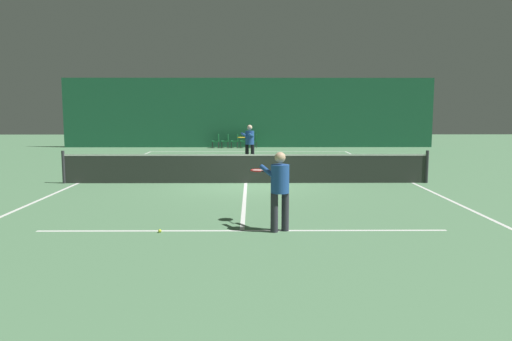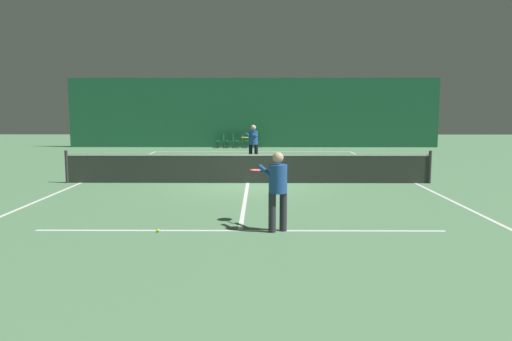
{
  "view_description": "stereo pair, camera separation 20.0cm",
  "coord_description": "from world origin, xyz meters",
  "px_view_note": "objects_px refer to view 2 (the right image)",
  "views": [
    {
      "loc": [
        0.2,
        -16.19,
        2.46
      ],
      "look_at": [
        0.3,
        -3.95,
        0.91
      ],
      "focal_mm": 35.0,
      "sensor_mm": 36.0,
      "label": 1
    },
    {
      "loc": [
        0.4,
        -16.19,
        2.46
      ],
      "look_at": [
        0.3,
        -3.95,
        0.91
      ],
      "focal_mm": 35.0,
      "sensor_mm": 36.0,
      "label": 2
    }
  ],
  "objects_px": {
    "player_far": "(253,141)",
    "tennis_ball": "(158,231)",
    "courtside_chair_2": "(241,140)",
    "courtside_chair_4": "(259,140)",
    "player_near": "(277,185)",
    "courtside_chair_3": "(250,140)",
    "courtside_chair_0": "(222,140)",
    "tennis_net": "(248,168)",
    "courtside_chair_1": "(231,140)"
  },
  "relations": [
    {
      "from": "courtside_chair_1",
      "to": "courtside_chair_3",
      "type": "bearing_deg",
      "value": 90.0
    },
    {
      "from": "tennis_net",
      "to": "courtside_chair_2",
      "type": "height_order",
      "value": "tennis_net"
    },
    {
      "from": "courtside_chair_1",
      "to": "courtside_chair_4",
      "type": "relative_size",
      "value": 1.0
    },
    {
      "from": "player_near",
      "to": "player_far",
      "type": "xyz_separation_m",
      "value": [
        -0.64,
        12.35,
        0.06
      ]
    },
    {
      "from": "player_near",
      "to": "courtside_chair_2",
      "type": "bearing_deg",
      "value": -21.74
    },
    {
      "from": "courtside_chair_2",
      "to": "courtside_chair_3",
      "type": "relative_size",
      "value": 1.0
    },
    {
      "from": "tennis_net",
      "to": "courtside_chair_2",
      "type": "relative_size",
      "value": 14.29
    },
    {
      "from": "courtside_chair_4",
      "to": "courtside_chair_1",
      "type": "bearing_deg",
      "value": -90.0
    },
    {
      "from": "player_far",
      "to": "courtside_chair_1",
      "type": "distance_m",
      "value": 8.66
    },
    {
      "from": "player_near",
      "to": "courtside_chair_2",
      "type": "height_order",
      "value": "player_near"
    },
    {
      "from": "tennis_net",
      "to": "courtside_chair_0",
      "type": "xyz_separation_m",
      "value": [
        -1.96,
        14.46,
        -0.03
      ]
    },
    {
      "from": "courtside_chair_0",
      "to": "courtside_chair_3",
      "type": "xyz_separation_m",
      "value": [
        1.75,
        0.0,
        0.0
      ]
    },
    {
      "from": "courtside_chair_2",
      "to": "tennis_ball",
      "type": "height_order",
      "value": "courtside_chair_2"
    },
    {
      "from": "player_near",
      "to": "courtside_chair_1",
      "type": "height_order",
      "value": "player_near"
    },
    {
      "from": "tennis_net",
      "to": "tennis_ball",
      "type": "bearing_deg",
      "value": -104.01
    },
    {
      "from": "player_near",
      "to": "courtside_chair_2",
      "type": "distance_m",
      "value": 20.93
    },
    {
      "from": "courtside_chair_3",
      "to": "courtside_chair_4",
      "type": "distance_m",
      "value": 0.58
    },
    {
      "from": "player_near",
      "to": "player_far",
      "type": "bearing_deg",
      "value": -22.96
    },
    {
      "from": "player_far",
      "to": "tennis_ball",
      "type": "bearing_deg",
      "value": 12.72
    },
    {
      "from": "player_far",
      "to": "courtside_chair_0",
      "type": "distance_m",
      "value": 8.78
    },
    {
      "from": "tennis_net",
      "to": "courtside_chair_1",
      "type": "height_order",
      "value": "tennis_net"
    },
    {
      "from": "courtside_chair_2",
      "to": "courtside_chair_4",
      "type": "xyz_separation_m",
      "value": [
        1.17,
        0.0,
        0.0
      ]
    },
    {
      "from": "courtside_chair_1",
      "to": "courtside_chair_3",
      "type": "xyz_separation_m",
      "value": [
        1.17,
        0.0,
        0.0
      ]
    },
    {
      "from": "player_far",
      "to": "courtside_chair_2",
      "type": "xyz_separation_m",
      "value": [
        -0.89,
        8.52,
        -0.51
      ]
    },
    {
      "from": "player_near",
      "to": "courtside_chair_0",
      "type": "distance_m",
      "value": 21.05
    },
    {
      "from": "tennis_net",
      "to": "player_far",
      "type": "height_order",
      "value": "player_far"
    },
    {
      "from": "player_far",
      "to": "courtside_chair_4",
      "type": "relative_size",
      "value": 2.03
    },
    {
      "from": "player_far",
      "to": "courtside_chair_2",
      "type": "height_order",
      "value": "player_far"
    },
    {
      "from": "player_far",
      "to": "courtside_chair_3",
      "type": "bearing_deg",
      "value": -157.37
    },
    {
      "from": "courtside_chair_1",
      "to": "courtside_chair_3",
      "type": "relative_size",
      "value": 1.0
    },
    {
      "from": "tennis_net",
      "to": "courtside_chair_2",
      "type": "bearing_deg",
      "value": 93.14
    },
    {
      "from": "courtside_chair_1",
      "to": "courtside_chair_2",
      "type": "relative_size",
      "value": 1.0
    },
    {
      "from": "courtside_chair_3",
      "to": "tennis_ball",
      "type": "xyz_separation_m",
      "value": [
        -1.42,
        -20.99,
        -0.45
      ]
    },
    {
      "from": "courtside_chair_3",
      "to": "tennis_ball",
      "type": "relative_size",
      "value": 12.73
    },
    {
      "from": "tennis_net",
      "to": "courtside_chair_4",
      "type": "xyz_separation_m",
      "value": [
        0.37,
        14.46,
        -0.03
      ]
    },
    {
      "from": "tennis_net",
      "to": "player_near",
      "type": "xyz_separation_m",
      "value": [
        0.73,
        -6.41,
        0.42
      ]
    },
    {
      "from": "player_near",
      "to": "player_far",
      "type": "distance_m",
      "value": 12.37
    },
    {
      "from": "player_far",
      "to": "tennis_ball",
      "type": "xyz_separation_m",
      "value": [
        -1.72,
        -12.47,
        -0.96
      ]
    },
    {
      "from": "player_near",
      "to": "tennis_ball",
      "type": "relative_size",
      "value": 24.16
    },
    {
      "from": "tennis_ball",
      "to": "courtside_chair_2",
      "type": "bearing_deg",
      "value": 87.72
    },
    {
      "from": "courtside_chair_1",
      "to": "courtside_chair_4",
      "type": "xyz_separation_m",
      "value": [
        1.75,
        0.0,
        0.0
      ]
    },
    {
      "from": "tennis_net",
      "to": "tennis_ball",
      "type": "distance_m",
      "value": 6.75
    },
    {
      "from": "tennis_net",
      "to": "courtside_chair_3",
      "type": "bearing_deg",
      "value": 90.83
    },
    {
      "from": "tennis_ball",
      "to": "courtside_chair_3",
      "type": "bearing_deg",
      "value": 86.13
    },
    {
      "from": "player_far",
      "to": "courtside_chair_1",
      "type": "relative_size",
      "value": 2.03
    },
    {
      "from": "courtside_chair_0",
      "to": "courtside_chair_4",
      "type": "bearing_deg",
      "value": 90.0
    },
    {
      "from": "courtside_chair_2",
      "to": "courtside_chair_4",
      "type": "height_order",
      "value": "same"
    },
    {
      "from": "player_far",
      "to": "courtside_chair_2",
      "type": "relative_size",
      "value": 2.03
    },
    {
      "from": "player_near",
      "to": "tennis_ball",
      "type": "bearing_deg",
      "value": 66.9
    },
    {
      "from": "tennis_ball",
      "to": "courtside_chair_4",
      "type": "bearing_deg",
      "value": 84.55
    }
  ]
}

